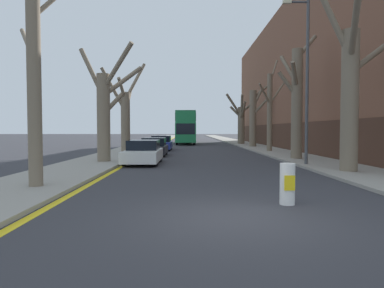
{
  "coord_description": "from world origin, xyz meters",
  "views": [
    {
      "loc": [
        -1.01,
        -7.34,
        1.9
      ],
      "look_at": [
        -0.56,
        33.7,
        0.2
      ],
      "focal_mm": 32.0,
      "sensor_mm": 36.0,
      "label": 1
    }
  ],
  "objects_px": {
    "parked_car_1": "(154,147)",
    "double_decker_bus": "(186,126)",
    "lamp_post": "(305,74)",
    "parked_car_2": "(161,143)",
    "parked_car_0": "(143,152)",
    "street_tree_right_1": "(297,100)",
    "street_tree_right_3": "(254,116)",
    "street_tree_left_2": "(125,115)",
    "street_tree_right_4": "(241,121)",
    "traffic_bollard": "(287,184)",
    "street_tree_left_1": "(105,110)",
    "street_tree_right_0": "(350,91)",
    "street_tree_left_0": "(35,75)",
    "street_tree_right_2": "(270,110)"
  },
  "relations": [
    {
      "from": "parked_car_0",
      "to": "street_tree_right_2",
      "type": "bearing_deg",
      "value": 45.98
    },
    {
      "from": "parked_car_0",
      "to": "parked_car_1",
      "type": "relative_size",
      "value": 1.05
    },
    {
      "from": "street_tree_right_4",
      "to": "traffic_bollard",
      "type": "xyz_separation_m",
      "value": [
        -4.23,
        -35.2,
        -2.46
      ]
    },
    {
      "from": "street_tree_right_4",
      "to": "traffic_bollard",
      "type": "bearing_deg",
      "value": -96.85
    },
    {
      "from": "street_tree_right_0",
      "to": "street_tree_right_2",
      "type": "relative_size",
      "value": 1.05
    },
    {
      "from": "street_tree_left_2",
      "to": "street_tree_right_1",
      "type": "xyz_separation_m",
      "value": [
        11.7,
        -5.63,
        0.73
      ]
    },
    {
      "from": "street_tree_right_0",
      "to": "street_tree_left_2",
      "type": "bearing_deg",
      "value": 134.08
    },
    {
      "from": "street_tree_right_1",
      "to": "parked_car_1",
      "type": "xyz_separation_m",
      "value": [
        -9.28,
        3.82,
        -3.15
      ]
    },
    {
      "from": "parked_car_1",
      "to": "street_tree_right_0",
      "type": "bearing_deg",
      "value": -47.86
    },
    {
      "from": "parked_car_0",
      "to": "parked_car_2",
      "type": "xyz_separation_m",
      "value": [
        0.0,
        12.65,
        0.01
      ]
    },
    {
      "from": "street_tree_right_0",
      "to": "street_tree_left_0",
      "type": "bearing_deg",
      "value": -162.46
    },
    {
      "from": "parked_car_1",
      "to": "parked_car_2",
      "type": "xyz_separation_m",
      "value": [
        -0.0,
        6.72,
        0.02
      ]
    },
    {
      "from": "street_tree_left_1",
      "to": "lamp_post",
      "type": "relative_size",
      "value": 0.77
    },
    {
      "from": "street_tree_right_3",
      "to": "street_tree_left_2",
      "type": "bearing_deg",
      "value": -140.37
    },
    {
      "from": "street_tree_right_3",
      "to": "double_decker_bus",
      "type": "distance_m",
      "value": 12.51
    },
    {
      "from": "street_tree_left_1",
      "to": "street_tree_right_1",
      "type": "relative_size",
      "value": 0.82
    },
    {
      "from": "street_tree_right_1",
      "to": "parked_car_0",
      "type": "height_order",
      "value": "street_tree_right_1"
    },
    {
      "from": "street_tree_right_2",
      "to": "double_decker_bus",
      "type": "relative_size",
      "value": 0.68
    },
    {
      "from": "street_tree_right_1",
      "to": "parked_car_2",
      "type": "bearing_deg",
      "value": 131.35
    },
    {
      "from": "parked_car_2",
      "to": "parked_car_0",
      "type": "bearing_deg",
      "value": -90.0
    },
    {
      "from": "street_tree_right_1",
      "to": "traffic_bollard",
      "type": "height_order",
      "value": "street_tree_right_1"
    },
    {
      "from": "double_decker_bus",
      "to": "street_tree_right_4",
      "type": "bearing_deg",
      "value": -23.86
    },
    {
      "from": "parked_car_1",
      "to": "lamp_post",
      "type": "relative_size",
      "value": 0.5
    },
    {
      "from": "double_decker_bus",
      "to": "street_tree_right_1",
      "type": "bearing_deg",
      "value": -74.54
    },
    {
      "from": "street_tree_right_0",
      "to": "traffic_bollard",
      "type": "height_order",
      "value": "street_tree_right_0"
    },
    {
      "from": "street_tree_right_2",
      "to": "double_decker_bus",
      "type": "bearing_deg",
      "value": 112.04
    },
    {
      "from": "street_tree_right_0",
      "to": "street_tree_right_3",
      "type": "height_order",
      "value": "street_tree_right_0"
    },
    {
      "from": "lamp_post",
      "to": "street_tree_right_2",
      "type": "bearing_deg",
      "value": 85.56
    },
    {
      "from": "street_tree_left_0",
      "to": "double_decker_bus",
      "type": "bearing_deg",
      "value": 82.82
    },
    {
      "from": "street_tree_right_1",
      "to": "parked_car_1",
      "type": "bearing_deg",
      "value": 157.6
    },
    {
      "from": "street_tree_left_2",
      "to": "double_decker_bus",
      "type": "relative_size",
      "value": 0.62
    },
    {
      "from": "street_tree_left_0",
      "to": "street_tree_left_1",
      "type": "height_order",
      "value": "street_tree_left_0"
    },
    {
      "from": "street_tree_left_2",
      "to": "parked_car_2",
      "type": "height_order",
      "value": "street_tree_left_2"
    },
    {
      "from": "parked_car_1",
      "to": "double_decker_bus",
      "type": "bearing_deg",
      "value": 84.26
    },
    {
      "from": "street_tree_left_2",
      "to": "street_tree_right_1",
      "type": "height_order",
      "value": "street_tree_right_1"
    },
    {
      "from": "street_tree_left_1",
      "to": "double_decker_bus",
      "type": "xyz_separation_m",
      "value": [
        4.38,
        27.44,
        -0.59
      ]
    },
    {
      "from": "street_tree_left_1",
      "to": "traffic_bollard",
      "type": "xyz_separation_m",
      "value": [
        7.23,
        -10.88,
        -2.49
      ]
    },
    {
      "from": "street_tree_left_1",
      "to": "parked_car_0",
      "type": "distance_m",
      "value": 3.25
    },
    {
      "from": "street_tree_right_1",
      "to": "parked_car_1",
      "type": "height_order",
      "value": "street_tree_right_1"
    },
    {
      "from": "parked_car_2",
      "to": "traffic_bollard",
      "type": "relative_size",
      "value": 4.27
    },
    {
      "from": "street_tree_left_1",
      "to": "street_tree_right_4",
      "type": "bearing_deg",
      "value": 64.77
    },
    {
      "from": "street_tree_left_1",
      "to": "traffic_bollard",
      "type": "relative_size",
      "value": 6.28
    },
    {
      "from": "street_tree_right_0",
      "to": "parked_car_0",
      "type": "xyz_separation_m",
      "value": [
        -9.46,
        4.53,
        -2.93
      ]
    },
    {
      "from": "street_tree_right_1",
      "to": "traffic_bollard",
      "type": "xyz_separation_m",
      "value": [
        -4.24,
        -12.7,
        -3.25
      ]
    },
    {
      "from": "street_tree_right_0",
      "to": "street_tree_right_3",
      "type": "xyz_separation_m",
      "value": [
        0.12,
        22.22,
        -0.21
      ]
    },
    {
      "from": "street_tree_right_4",
      "to": "parked_car_1",
      "type": "bearing_deg",
      "value": -116.4
    },
    {
      "from": "street_tree_left_1",
      "to": "street_tree_left_2",
      "type": "bearing_deg",
      "value": 91.76
    },
    {
      "from": "parked_car_2",
      "to": "traffic_bollard",
      "type": "height_order",
      "value": "parked_car_2"
    },
    {
      "from": "street_tree_left_0",
      "to": "parked_car_2",
      "type": "relative_size",
      "value": 1.85
    },
    {
      "from": "traffic_bollard",
      "to": "lamp_post",
      "type": "bearing_deg",
      "value": 68.76
    }
  ]
}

